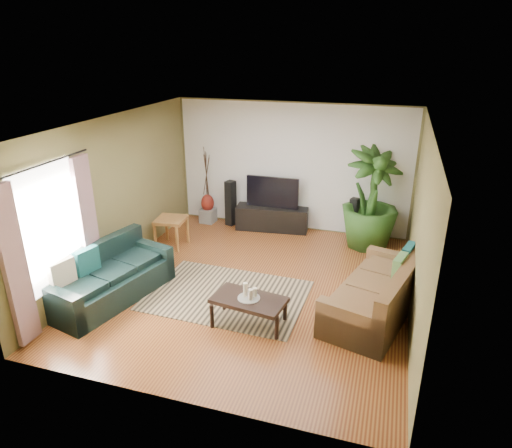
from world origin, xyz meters
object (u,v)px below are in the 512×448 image
at_px(coffee_table, 249,311).
at_px(vase, 208,203).
at_px(speaker_left, 231,203).
at_px(pedestal, 208,215).
at_px(tv_stand, 272,218).
at_px(speaker_right, 353,219).
at_px(potted_plant, 371,199).
at_px(sofa_left, 110,274).
at_px(television, 272,192).
at_px(side_table, 172,232).
at_px(sofa_right, 376,288).

bearing_deg(coffee_table, vase, 129.27).
bearing_deg(speaker_left, pedestal, -160.85).
distance_m(tv_stand, speaker_right, 1.73).
bearing_deg(coffee_table, potted_plant, 75.12).
bearing_deg(tv_stand, speaker_left, 173.48).
xyz_separation_m(sofa_left, speaker_left, (0.73, 3.52, 0.08)).
height_order(pedestal, vase, vase).
bearing_deg(television, coffee_table, -79.97).
relative_size(coffee_table, side_table, 1.76).
bearing_deg(speaker_left, sofa_right, -22.05).
xyz_separation_m(coffee_table, pedestal, (-2.12, 3.53, -0.06)).
bearing_deg(side_table, sofa_right, -17.84).
bearing_deg(sofa_left, pedestal, 10.63).
height_order(sofa_right, television, television).
distance_m(pedestal, vase, 0.30).
height_order(television, potted_plant, potted_plant).
bearing_deg(speaker_left, vase, -160.85).
bearing_deg(pedestal, coffee_table, -59.00).
relative_size(tv_stand, vase, 3.84).
bearing_deg(potted_plant, speaker_right, 140.39).
distance_m(tv_stand, pedestal, 1.50).
bearing_deg(sofa_left, side_table, 13.66).
height_order(sofa_left, tv_stand, sofa_left).
distance_m(sofa_left, tv_stand, 3.90).
xyz_separation_m(coffee_table, vase, (-2.12, 3.53, 0.24)).
bearing_deg(speaker_right, tv_stand, -162.99).
bearing_deg(vase, sofa_right, -35.17).
relative_size(television, pedestal, 3.61).
xyz_separation_m(sofa_left, speaker_right, (3.41, 3.52, 0.02)).
xyz_separation_m(potted_plant, side_table, (-3.72, -1.17, -0.69)).
distance_m(sofa_left, speaker_left, 3.59).
distance_m(speaker_right, vase, 3.22).
relative_size(speaker_left, vase, 2.51).
bearing_deg(speaker_left, television, 17.52).
bearing_deg(television, tv_stand, 0.00).
bearing_deg(coffee_table, sofa_right, 34.21).
relative_size(television, vase, 2.82).
distance_m(sofa_left, side_table, 2.10).
bearing_deg(vase, sofa_left, -93.07).
distance_m(sofa_left, vase, 3.51).
xyz_separation_m(speaker_right, potted_plant, (0.31, -0.26, 0.55)).
bearing_deg(sofa_right, tv_stand, -123.69).
height_order(speaker_left, vase, speaker_left).
relative_size(speaker_left, speaker_right, 1.14).
distance_m(sofa_right, potted_plant, 2.54).
distance_m(tv_stand, television, 0.59).
bearing_deg(side_table, speaker_right, 22.68).
bearing_deg(tv_stand, vase, 174.07).
xyz_separation_m(sofa_right, speaker_right, (-0.61, 2.72, 0.02)).
relative_size(sofa_left, potted_plant, 1.04).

